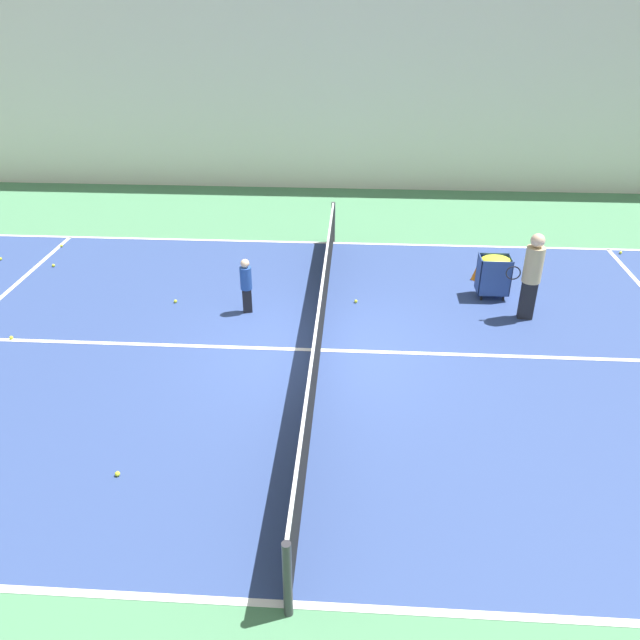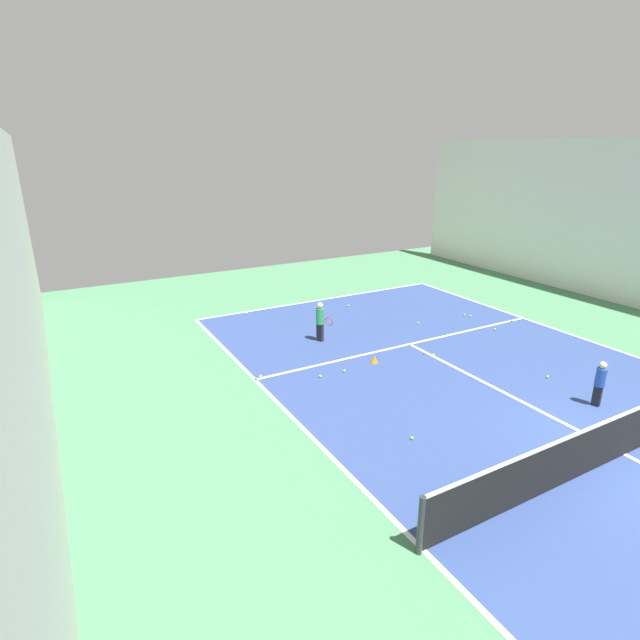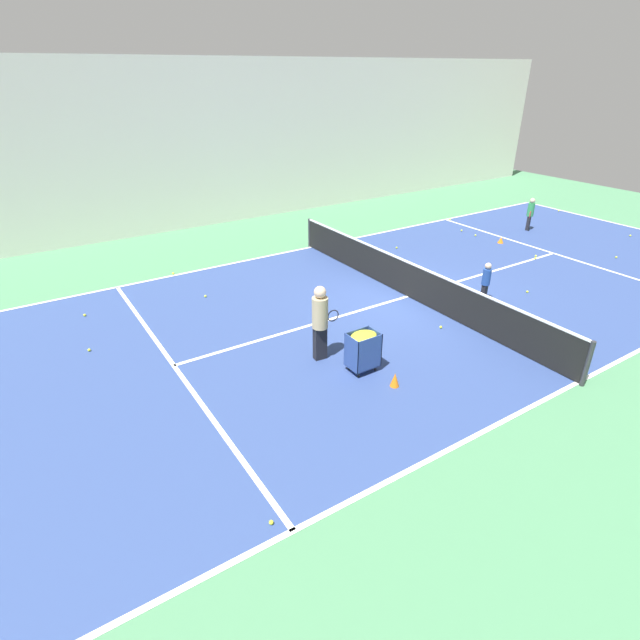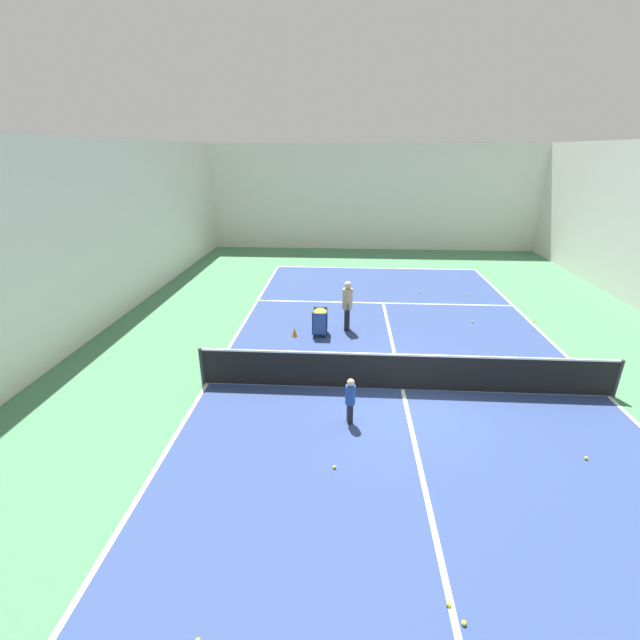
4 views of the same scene
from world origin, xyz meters
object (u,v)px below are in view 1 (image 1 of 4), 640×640
at_px(child_midcourt, 246,282).
at_px(training_cone_1, 476,273).
at_px(ball_cart, 494,269).
at_px(tennis_net, 320,324).
at_px(coach_at_net, 532,271).

bearing_deg(child_midcourt, training_cone_1, 8.42).
bearing_deg(ball_cart, child_midcourt, -78.70).
height_order(tennis_net, coach_at_net, coach_at_net).
distance_m(tennis_net, coach_at_net, 4.27).
xyz_separation_m(coach_at_net, training_cone_1, (-1.77, -0.69, -0.86)).
distance_m(coach_at_net, ball_cart, 1.10).
height_order(child_midcourt, ball_cart, child_midcourt).
relative_size(tennis_net, coach_at_net, 6.11).
relative_size(tennis_net, training_cone_1, 35.03).
bearing_deg(coach_at_net, ball_cart, -56.60).
bearing_deg(child_midcourt, tennis_net, -54.72).
bearing_deg(tennis_net, coach_at_net, 110.57).
xyz_separation_m(tennis_net, ball_cart, (-2.40, 3.47, 0.11)).
relative_size(coach_at_net, training_cone_1, 5.73).
bearing_deg(ball_cart, training_cone_1, -167.38).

